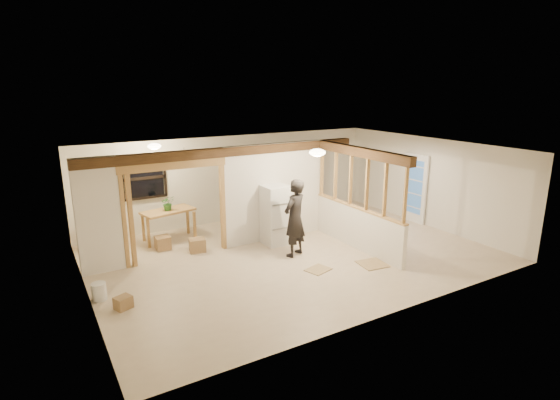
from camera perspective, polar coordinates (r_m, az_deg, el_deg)
floor at (r=10.49m, az=1.66°, el=-7.09°), size 9.00×6.50×0.01m
ceiling at (r=9.83m, az=1.77°, el=6.58°), size 9.00×6.50×0.01m
wall_back at (r=12.88m, az=-6.00°, el=2.83°), size 9.00×0.01×2.50m
wall_front at (r=7.67m, az=14.80°, el=-5.98°), size 9.00×0.01×2.50m
wall_left at (r=8.68m, az=-24.43°, el=-4.40°), size 0.01×6.50×2.50m
wall_right at (r=12.99m, az=18.80°, el=2.22°), size 0.01×6.50×2.50m
partition_left_stub at (r=9.87m, az=-22.66°, el=-1.99°), size 0.90×0.12×2.50m
partition_center at (r=11.18m, az=-0.69°, el=1.07°), size 2.80×0.12×2.50m
doorway_frame at (r=10.23m, az=-13.43°, el=-1.53°), size 2.46×0.14×2.20m
header_beam_back at (r=10.43m, az=-6.47°, el=6.31°), size 7.00×0.18×0.22m
header_beam_right at (r=10.48m, az=10.42°, el=6.19°), size 0.18×3.30×0.22m
pony_wall at (r=10.91m, az=9.96°, el=-3.61°), size 0.12×3.20×1.00m
stud_partition at (r=10.60m, az=10.24°, el=2.35°), size 0.14×3.20×1.32m
window_back at (r=11.93m, az=-17.32°, el=2.74°), size 1.12×0.10×1.10m
french_door at (r=13.24m, az=17.18°, el=1.47°), size 0.12×0.86×2.00m
ceiling_dome_main at (r=9.59m, az=4.90°, el=6.20°), size 0.36×0.36×0.16m
ceiling_dome_util at (r=10.96m, az=-16.10°, el=6.76°), size 0.32×0.32×0.14m
hanging_bulb at (r=10.48m, az=-12.35°, el=4.99°), size 0.07×0.07×0.07m
refrigerator at (r=10.92m, az=-0.57°, el=-1.97°), size 0.62×0.60×1.50m
woman at (r=10.12m, az=1.94°, el=-2.36°), size 0.79×0.67×1.84m
work_table at (r=11.61m, az=-14.30°, el=-3.21°), size 1.40×0.90×0.81m
potted_plant at (r=11.43m, az=-14.44°, el=-0.38°), size 0.35×0.31×0.38m
shop_vac at (r=11.64m, az=-22.96°, el=-4.61°), size 0.44×0.44×0.54m
bookshelf at (r=14.01m, az=3.95°, el=2.14°), size 0.84×0.28×1.68m
bucket at (r=8.99m, az=-22.56°, el=-10.99°), size 0.32×0.32×0.34m
box_util_a at (r=10.77m, az=-10.74°, el=-5.81°), size 0.43×0.39×0.32m
box_util_b at (r=11.12m, az=-15.06°, el=-5.41°), size 0.35×0.35×0.32m
box_front at (r=8.54m, az=-19.79°, el=-12.49°), size 0.35×0.32×0.23m
floor_panel_near at (r=10.12m, az=11.98°, el=-8.17°), size 0.65×0.65×0.02m
floor_panel_far at (r=9.67m, az=5.01°, el=-9.04°), size 0.61×0.54×0.02m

